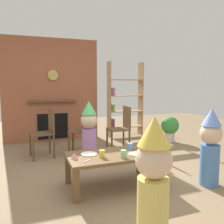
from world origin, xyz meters
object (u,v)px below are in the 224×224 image
Objects in this scene: bookshelf at (123,102)px; child_with_cone_hat at (153,179)px; coffee_table at (112,159)px; child_by_the_chairs at (89,129)px; paper_cup_near_right at (144,149)px; potted_plant_tall at (170,127)px; dining_chair_middle at (85,127)px; paper_plate_front at (89,154)px; birthday_cake_slice at (74,156)px; dining_chair_left at (47,129)px; dining_chair_right at (122,126)px; paper_plate_rear at (136,154)px; paper_cup_near_left at (124,154)px; child_in_pink at (210,145)px; paper_cup_far_left at (102,154)px; paper_cup_center at (130,146)px.

bookshelf is 4.17m from child_with_cone_hat.
child_by_the_chairs is (-0.02, 1.14, 0.19)m from coffee_table.
paper_cup_near_right is 0.17× the size of potted_plant_tall.
child_by_the_chairs reaches higher than dining_chair_middle.
birthday_cake_slice is at bearing -151.14° from paper_plate_front.
paper_plate_front is 2.94m from potted_plant_tall.
child_with_cone_hat is at bearing -114.46° from paper_cup_near_right.
potted_plant_tall is (2.80, 0.19, -0.16)m from dining_chair_left.
dining_chair_left is 1.47m from dining_chair_right.
dining_chair_middle reaches higher than coffee_table.
bookshelf reaches higher than paper_plate_rear.
dining_chair_middle is at bearing 99.01° from paper_plate_rear.
dining_chair_middle reaches higher than paper_plate_rear.
dining_chair_middle reaches higher than potted_plant_tall.
paper_cup_near_left is at bearing -15.75° from birthday_cake_slice.
coffee_table is 0.31m from paper_plate_rear.
paper_cup_near_left is at bearing 106.46° from dining_chair_left.
dining_chair_left reaches higher than paper_cup_near_right.
dining_chair_middle is (0.01, 1.57, 0.14)m from coffee_table.
paper_plate_front is at bearing 142.87° from paper_cup_near_left.
birthday_cake_slice is at bearing -176.02° from coffee_table.
dining_chair_right is (-0.45, 1.92, -0.03)m from child_in_pink.
dining_chair_left reaches higher than paper_cup_near_left.
paper_cup_near_left is 1.07× the size of paper_cup_far_left.
paper_cup_near_left is 0.11× the size of dining_chair_left.
dining_chair_right is (0.78, 0.36, -0.04)m from child_by_the_chairs.
paper_cup_near_right is at bearing 81.57° from dining_chair_right.
dining_chair_left is at bearing 19.66° from dining_chair_middle.
dining_chair_left is at bearing 123.30° from paper_cup_near_right.
child_with_cone_hat is (-0.36, -1.08, 0.14)m from paper_plate_rear.
paper_plate_front and paper_plate_rear have the same top height.
dining_chair_left is 1.51× the size of potted_plant_tall.
child_in_pink is 1.97m from dining_chair_right.
birthday_cake_slice is (-1.80, -2.76, -0.41)m from bookshelf.
paper_cup_near_right is at bearing 126.53° from dining_chair_middle.
child_with_cone_hat is 1.06× the size of child_in_pink.
child_by_the_chairs is at bearing 82.78° from paper_cup_far_left.
child_in_pink reaches higher than dining_chair_left.
paper_plate_front is 1.14× the size of paper_plate_rear.
bookshelf is 3.06m from paper_plate_rear.
child_in_pink is (1.22, -0.42, 0.18)m from coffee_table.
coffee_table is 1.30× the size of dining_chair_middle.
child_with_cone_hat reaches higher than child_by_the_chairs.
paper_cup_center reaches higher than coffee_table.
child_in_pink is (0.94, -0.29, 0.11)m from paper_plate_rear.
bookshelf reaches higher than dining_chair_right.
dining_chair_left reaches higher than potted_plant_tall.
paper_plate_rear is at bearing 77.21° from dining_chair_right.
paper_cup_far_left is at bearing -54.60° from paper_plate_front.
coffee_table is 1.22m from child_with_cone_hat.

